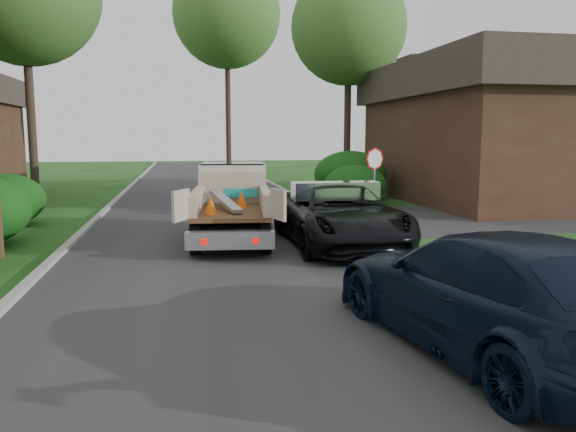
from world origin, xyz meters
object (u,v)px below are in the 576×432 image
at_px(stop_sign, 374,169).
at_px(flatbed_truck, 232,197).
at_px(tree_center_far, 227,14).
at_px(black_pickup, 339,215).
at_px(tree_right_far, 349,27).
at_px(navy_suv, 490,291).
at_px(house_right, 505,130).

xyz_separation_m(stop_sign, flatbed_truck, (-4.96, -2.05, -0.66)).
bearing_deg(flatbed_truck, tree_center_far, 91.65).
bearing_deg(stop_sign, black_pickup, -120.20).
xyz_separation_m(tree_right_far, flatbed_truck, (-7.26, -13.05, -7.36)).
distance_m(tree_right_far, navy_suv, 24.23).
relative_size(stop_sign, house_right, 0.19).
bearing_deg(stop_sign, navy_suv, -101.80).
distance_m(house_right, tree_right_far, 9.72).
relative_size(tree_right_far, flatbed_truck, 2.04).
bearing_deg(house_right, navy_suv, -121.73).
distance_m(black_pickup, navy_suv, 7.44).
height_order(stop_sign, house_right, house_right).
distance_m(stop_sign, tree_center_far, 23.15).
bearing_deg(house_right, stop_sign, -147.34).
bearing_deg(tree_center_far, tree_right_far, -61.19).
distance_m(stop_sign, tree_right_far, 13.08).
distance_m(stop_sign, flatbed_truck, 5.41).
bearing_deg(house_right, flatbed_truck, -151.10).
bearing_deg(navy_suv, black_pickup, -98.35).
bearing_deg(black_pickup, navy_suv, -90.38).
bearing_deg(stop_sign, flatbed_truck, -157.61).
relative_size(stop_sign, black_pickup, 0.43).
height_order(house_right, black_pickup, house_right).
height_order(black_pickup, navy_suv, navy_suv).
xyz_separation_m(stop_sign, tree_center_far, (-3.20, 21.00, 9.20)).
relative_size(stop_sign, flatbed_truck, 0.44).
xyz_separation_m(house_right, navy_suv, (-10.20, -16.50, -2.35)).
bearing_deg(house_right, tree_center_far, 124.51).
bearing_deg(tree_right_far, navy_suv, -101.81).
xyz_separation_m(tree_center_far, navy_suv, (0.80, -32.50, -10.17)).
distance_m(tree_right_far, tree_center_far, 11.68).
bearing_deg(flatbed_truck, tree_right_far, 66.92).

